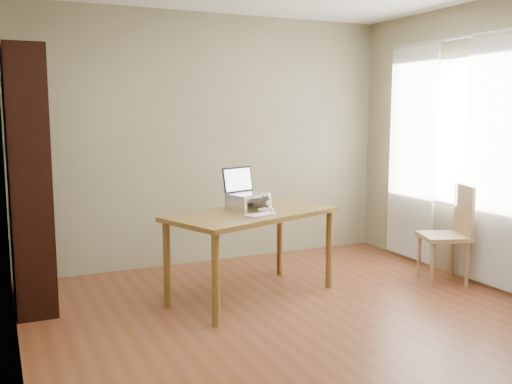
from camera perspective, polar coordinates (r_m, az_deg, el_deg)
name	(u,v)px	position (r m, az deg, el deg)	size (l,w,h in m)	color
room	(325,154)	(4.03, 6.96, 3.81)	(4.04, 4.54, 2.64)	brown
bookshelf	(29,179)	(4.99, -21.76, 1.20)	(0.30, 0.90, 2.10)	black
curtains	(450,156)	(5.82, 18.81, 3.43)	(0.03, 1.90, 2.25)	white
desk	(252,222)	(4.87, -0.39, -3.04)	(1.63, 1.18, 0.75)	brown
laptop_stand	(248,201)	(4.92, -0.78, -0.88)	(0.32, 0.25, 0.13)	silver
laptop	(246,188)	(4.95, -1.06, 0.45)	(0.39, 0.37, 0.23)	silver
keyboard	(260,215)	(4.65, 0.44, -2.31)	(0.29, 0.19, 0.02)	silver
coaster	(326,211)	(4.91, 6.97, -1.90)	(0.09, 0.09, 0.01)	brown
cat	(250,201)	(4.96, -0.63, -0.95)	(0.26, 0.49, 0.16)	#403733
chair	(450,230)	(5.67, 18.79, -3.59)	(0.53, 0.52, 0.92)	#9E7B56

